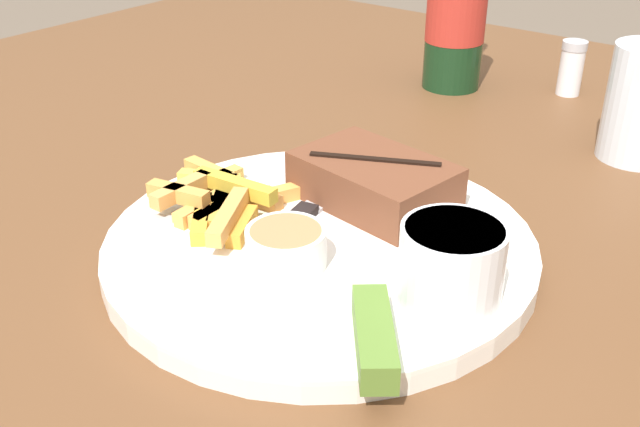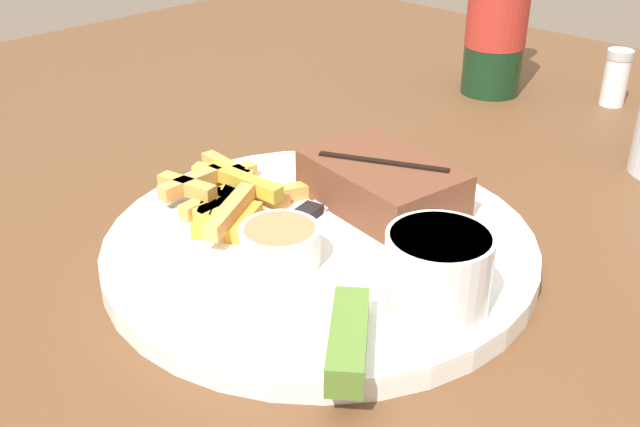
{
  "view_description": "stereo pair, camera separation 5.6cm",
  "coord_description": "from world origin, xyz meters",
  "px_view_note": "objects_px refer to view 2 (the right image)",
  "views": [
    {
      "loc": [
        0.3,
        -0.39,
        1.08
      ],
      "look_at": [
        0.0,
        0.0,
        0.82
      ],
      "focal_mm": 42.0,
      "sensor_mm": 36.0,
      "label": 1
    },
    {
      "loc": [
        0.34,
        -0.35,
        1.08
      ],
      "look_at": [
        0.0,
        0.0,
        0.82
      ],
      "focal_mm": 42.0,
      "sensor_mm": 36.0,
      "label": 2
    }
  ],
  "objects_px": {
    "steak_portion": "(380,183)",
    "beer_bottle": "(498,16)",
    "fork_utensil": "(214,218)",
    "knife_utensil": "(322,203)",
    "pickle_spear": "(348,339)",
    "salt_shaker": "(616,77)",
    "dinner_plate": "(320,247)",
    "dipping_sauce_cup": "(280,244)",
    "coleslaw_cup": "(438,269)"
  },
  "relations": [
    {
      "from": "fork_utensil",
      "to": "salt_shaker",
      "type": "relative_size",
      "value": 1.92
    },
    {
      "from": "beer_bottle",
      "to": "coleslaw_cup",
      "type": "bearing_deg",
      "value": -61.56
    },
    {
      "from": "dinner_plate",
      "to": "steak_portion",
      "type": "bearing_deg",
      "value": 91.42
    },
    {
      "from": "fork_utensil",
      "to": "dinner_plate",
      "type": "bearing_deg",
      "value": -0.0
    },
    {
      "from": "steak_portion",
      "to": "knife_utensil",
      "type": "distance_m",
      "value": 0.05
    },
    {
      "from": "pickle_spear",
      "to": "salt_shaker",
      "type": "relative_size",
      "value": 1.2
    },
    {
      "from": "coleslaw_cup",
      "to": "pickle_spear",
      "type": "bearing_deg",
      "value": -98.53
    },
    {
      "from": "pickle_spear",
      "to": "beer_bottle",
      "type": "xyz_separation_m",
      "value": [
        -0.22,
        0.51,
        0.06
      ]
    },
    {
      "from": "knife_utensil",
      "to": "salt_shaker",
      "type": "xyz_separation_m",
      "value": [
        0.04,
        0.44,
        0.01
      ]
    },
    {
      "from": "knife_utensil",
      "to": "beer_bottle",
      "type": "xyz_separation_m",
      "value": [
        -0.08,
        0.38,
        0.07
      ]
    },
    {
      "from": "dipping_sauce_cup",
      "to": "beer_bottle",
      "type": "xyz_separation_m",
      "value": [
        -0.12,
        0.46,
        0.06
      ]
    },
    {
      "from": "steak_portion",
      "to": "beer_bottle",
      "type": "xyz_separation_m",
      "value": [
        -0.11,
        0.35,
        0.06
      ]
    },
    {
      "from": "dinner_plate",
      "to": "fork_utensil",
      "type": "distance_m",
      "value": 0.09
    },
    {
      "from": "pickle_spear",
      "to": "steak_portion",
      "type": "bearing_deg",
      "value": 124.42
    },
    {
      "from": "dipping_sauce_cup",
      "to": "coleslaw_cup",
      "type": "bearing_deg",
      "value": 15.22
    },
    {
      "from": "knife_utensil",
      "to": "dipping_sauce_cup",
      "type": "bearing_deg",
      "value": -166.08
    },
    {
      "from": "steak_portion",
      "to": "pickle_spear",
      "type": "distance_m",
      "value": 0.19
    },
    {
      "from": "pickle_spear",
      "to": "knife_utensil",
      "type": "relative_size",
      "value": 0.47
    },
    {
      "from": "fork_utensil",
      "to": "salt_shaker",
      "type": "bearing_deg",
      "value": 53.13
    },
    {
      "from": "dinner_plate",
      "to": "steak_portion",
      "type": "height_order",
      "value": "steak_portion"
    },
    {
      "from": "salt_shaker",
      "to": "knife_utensil",
      "type": "bearing_deg",
      "value": -95.59
    },
    {
      "from": "dipping_sauce_cup",
      "to": "pickle_spear",
      "type": "relative_size",
      "value": 0.74
    },
    {
      "from": "dinner_plate",
      "to": "fork_utensil",
      "type": "height_order",
      "value": "fork_utensil"
    },
    {
      "from": "steak_portion",
      "to": "dipping_sauce_cup",
      "type": "height_order",
      "value": "steak_portion"
    },
    {
      "from": "dinner_plate",
      "to": "coleslaw_cup",
      "type": "bearing_deg",
      "value": -7.58
    },
    {
      "from": "steak_portion",
      "to": "knife_utensil",
      "type": "relative_size",
      "value": 0.83
    },
    {
      "from": "dipping_sauce_cup",
      "to": "beer_bottle",
      "type": "relative_size",
      "value": 0.22
    },
    {
      "from": "coleslaw_cup",
      "to": "salt_shaker",
      "type": "xyz_separation_m",
      "value": [
        -0.11,
        0.5,
        -0.02
      ]
    },
    {
      "from": "fork_utensil",
      "to": "beer_bottle",
      "type": "height_order",
      "value": "beer_bottle"
    },
    {
      "from": "fork_utensil",
      "to": "salt_shaker",
      "type": "height_order",
      "value": "salt_shaker"
    },
    {
      "from": "dinner_plate",
      "to": "beer_bottle",
      "type": "relative_size",
      "value": 1.27
    },
    {
      "from": "knife_utensil",
      "to": "salt_shaker",
      "type": "bearing_deg",
      "value": -16.5
    },
    {
      "from": "coleslaw_cup",
      "to": "beer_bottle",
      "type": "relative_size",
      "value": 0.27
    },
    {
      "from": "dinner_plate",
      "to": "pickle_spear",
      "type": "relative_size",
      "value": 4.23
    },
    {
      "from": "dinner_plate",
      "to": "pickle_spear",
      "type": "height_order",
      "value": "pickle_spear"
    },
    {
      "from": "steak_portion",
      "to": "dinner_plate",
      "type": "bearing_deg",
      "value": -88.58
    },
    {
      "from": "coleslaw_cup",
      "to": "knife_utensil",
      "type": "distance_m",
      "value": 0.16
    },
    {
      "from": "salt_shaker",
      "to": "coleslaw_cup",
      "type": "bearing_deg",
      "value": -77.65
    },
    {
      "from": "steak_portion",
      "to": "knife_utensil",
      "type": "height_order",
      "value": "steak_portion"
    },
    {
      "from": "steak_portion",
      "to": "salt_shaker",
      "type": "relative_size",
      "value": 2.1
    },
    {
      "from": "coleslaw_cup",
      "to": "pickle_spear",
      "type": "distance_m",
      "value": 0.08
    },
    {
      "from": "dipping_sauce_cup",
      "to": "fork_utensil",
      "type": "xyz_separation_m",
      "value": [
        -0.08,
        0.01,
        -0.01
      ]
    },
    {
      "from": "steak_portion",
      "to": "salt_shaker",
      "type": "xyz_separation_m",
      "value": [
        0.01,
        0.41,
        -0.0
      ]
    },
    {
      "from": "pickle_spear",
      "to": "knife_utensil",
      "type": "bearing_deg",
      "value": 138.61
    },
    {
      "from": "knife_utensil",
      "to": "pickle_spear",
      "type": "bearing_deg",
      "value": -142.3
    },
    {
      "from": "coleslaw_cup",
      "to": "pickle_spear",
      "type": "xyz_separation_m",
      "value": [
        -0.01,
        -0.07,
        -0.02
      ]
    },
    {
      "from": "pickle_spear",
      "to": "knife_utensil",
      "type": "height_order",
      "value": "pickle_spear"
    },
    {
      "from": "dipping_sauce_cup",
      "to": "fork_utensil",
      "type": "bearing_deg",
      "value": 175.48
    },
    {
      "from": "coleslaw_cup",
      "to": "knife_utensil",
      "type": "xyz_separation_m",
      "value": [
        -0.15,
        0.05,
        -0.03
      ]
    },
    {
      "from": "dinner_plate",
      "to": "steak_portion",
      "type": "xyz_separation_m",
      "value": [
        -0.0,
        0.07,
        0.03
      ]
    }
  ]
}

